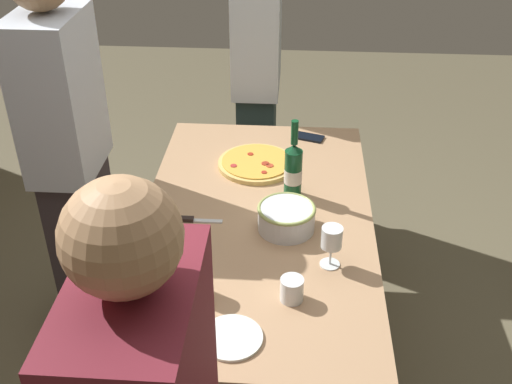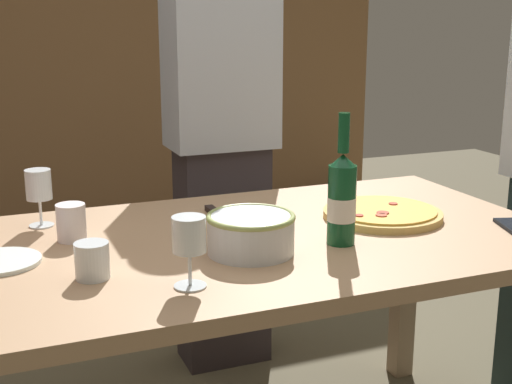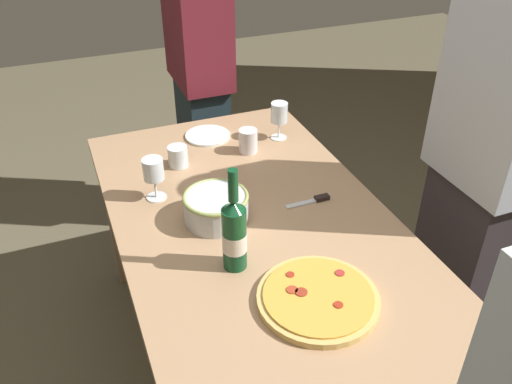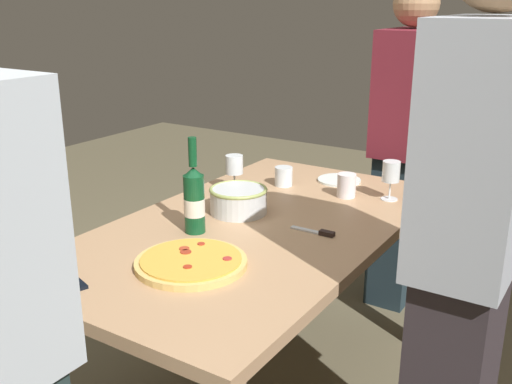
{
  "view_description": "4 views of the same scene",
  "coord_description": "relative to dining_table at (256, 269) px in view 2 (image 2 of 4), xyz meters",
  "views": [
    {
      "loc": [
        -1.95,
        -0.14,
        2.12
      ],
      "look_at": [
        0.0,
        0.0,
        0.87
      ],
      "focal_mm": 43.43,
      "sensor_mm": 36.0,
      "label": 1
    },
    {
      "loc": [
        -0.66,
        -1.63,
        1.32
      ],
      "look_at": [
        0.0,
        0.0,
        0.87
      ],
      "focal_mm": 49.1,
      "sensor_mm": 36.0,
      "label": 2
    },
    {
      "loc": [
        1.34,
        -0.53,
        1.83
      ],
      "look_at": [
        0.0,
        0.0,
        0.87
      ],
      "focal_mm": 37.95,
      "sensor_mm": 36.0,
      "label": 3
    },
    {
      "loc": [
        1.66,
        1.07,
        1.52
      ],
      "look_at": [
        0.0,
        0.0,
        0.87
      ],
      "focal_mm": 41.46,
      "sensor_mm": 36.0,
      "label": 4
    }
  ],
  "objects": [
    {
      "name": "cup_amber",
      "position": [
        -0.45,
        -0.15,
        0.13
      ],
      "size": [
        0.08,
        0.08,
        0.08
      ],
      "primitive_type": "cylinder",
      "color": "white",
      "rests_on": "dining_table"
    },
    {
      "name": "wine_glass_near_pizza",
      "position": [
        -0.52,
        0.31,
        0.21
      ],
      "size": [
        0.07,
        0.07,
        0.16
      ],
      "color": "white",
      "rests_on": "dining_table"
    },
    {
      "name": "serving_bowl",
      "position": [
        -0.06,
        -0.12,
        0.15
      ],
      "size": [
        0.22,
        0.22,
        0.1
      ],
      "color": "silver",
      "rests_on": "dining_table"
    },
    {
      "name": "person_guest_left",
      "position": [
        0.17,
        0.77,
        0.22
      ],
      "size": [
        0.38,
        0.24,
        1.71
      ],
      "rotation": [
        0.0,
        0.0,
        -1.79
      ],
      "color": "#342C30",
      "rests_on": "ground"
    },
    {
      "name": "pizza",
      "position": [
        0.4,
        0.03,
        0.11
      ],
      "size": [
        0.34,
        0.34,
        0.03
      ],
      "color": "#DAB362",
      "rests_on": "dining_table"
    },
    {
      "name": "wine_glass_by_bottle",
      "position": [
        -0.26,
        -0.28,
        0.2
      ],
      "size": [
        0.07,
        0.07,
        0.16
      ],
      "color": "white",
      "rests_on": "dining_table"
    },
    {
      "name": "cup_ceramic",
      "position": [
        -0.45,
        0.14,
        0.14
      ],
      "size": [
        0.08,
        0.08,
        0.1
      ],
      "primitive_type": "cylinder",
      "color": "silver",
      "rests_on": "dining_table"
    },
    {
      "name": "brick_wall_back",
      "position": [
        0.0,
        3.2,
        0.67
      ],
      "size": [
        4.35,
        0.16,
        2.66
      ],
      "primitive_type": "cube",
      "color": "#966941",
      "rests_on": "ground"
    },
    {
      "name": "side_plate",
      "position": [
        -0.64,
        0.03,
        0.1
      ],
      "size": [
        0.19,
        0.19,
        0.01
      ],
      "primitive_type": "cylinder",
      "color": "white",
      "rests_on": "dining_table"
    },
    {
      "name": "wine_bottle",
      "position": [
        0.18,
        -0.14,
        0.21
      ],
      "size": [
        0.07,
        0.07,
        0.33
      ],
      "color": "#104423",
      "rests_on": "dining_table"
    },
    {
      "name": "pizza_knife",
      "position": [
        -0.04,
        0.23,
        0.1
      ],
      "size": [
        0.02,
        0.16,
        0.02
      ],
      "color": "silver",
      "rests_on": "dining_table"
    },
    {
      "name": "dining_table",
      "position": [
        0.0,
        0.0,
        0.0
      ],
      "size": [
        1.6,
        0.9,
        0.75
      ],
      "color": "tan",
      "rests_on": "ground"
    }
  ]
}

